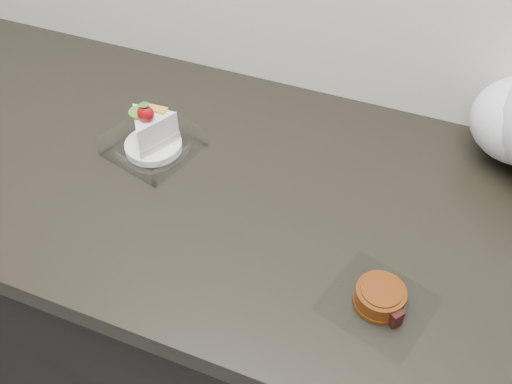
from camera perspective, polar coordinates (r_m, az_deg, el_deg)
name	(u,v)px	position (r m, az deg, el deg)	size (l,w,h in m)	color
counter	(251,327)	(1.33, -0.54, -13.36)	(2.04, 0.64, 0.90)	black
cake_tray	(152,138)	(1.04, -10.34, 5.35)	(0.17, 0.17, 0.11)	white
mooncake_wrap	(380,299)	(0.83, 12.32, -10.38)	(0.17, 0.17, 0.03)	white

